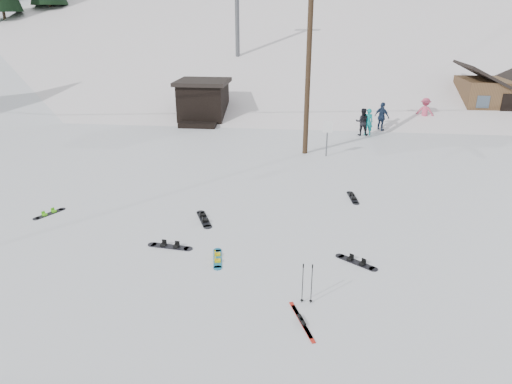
# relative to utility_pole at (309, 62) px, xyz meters

# --- Properties ---
(ground) EXTENTS (200.00, 200.00, 0.00)m
(ground) POSITION_rel_utility_pole_xyz_m (-2.00, -14.00, -4.68)
(ground) COLOR white
(ground) RESTS_ON ground
(ski_slope) EXTENTS (60.00, 85.24, 65.97)m
(ski_slope) POSITION_rel_utility_pole_xyz_m (-2.00, 41.00, -16.68)
(ski_slope) COLOR white
(ski_slope) RESTS_ON ground
(ridge_left) EXTENTS (47.54, 95.03, 58.38)m
(ridge_left) POSITION_rel_utility_pole_xyz_m (-38.00, 34.00, -15.68)
(ridge_left) COLOR white
(ridge_left) RESTS_ON ground
(treeline_crest) EXTENTS (50.00, 6.00, 10.00)m
(treeline_crest) POSITION_rel_utility_pole_xyz_m (-2.00, 72.00, -4.68)
(treeline_crest) COLOR black
(treeline_crest) RESTS_ON ski_slope
(utility_pole) EXTENTS (2.00, 0.26, 9.00)m
(utility_pole) POSITION_rel_utility_pole_xyz_m (0.00, 0.00, 0.00)
(utility_pole) COLOR #3A2819
(utility_pole) RESTS_ON ground
(trail_sign) EXTENTS (0.50, 0.09, 1.85)m
(trail_sign) POSITION_rel_utility_pole_xyz_m (1.10, -0.42, -3.41)
(trail_sign) COLOR #595B60
(trail_sign) RESTS_ON ground
(lift_hut) EXTENTS (3.40, 4.10, 2.75)m
(lift_hut) POSITION_rel_utility_pole_xyz_m (-7.00, 6.94, -3.32)
(lift_hut) COLOR black
(lift_hut) RESTS_ON ground
(lift_tower_near) EXTENTS (2.20, 0.36, 8.00)m
(lift_tower_near) POSITION_rel_utility_pole_xyz_m (-6.00, 16.00, 3.18)
(lift_tower_near) COLOR #595B60
(lift_tower_near) RESTS_ON ski_slope
(cabin) EXTENTS (5.39, 4.40, 3.77)m
(cabin) POSITION_rel_utility_pole_xyz_m (13.00, 10.00, -3.20)
(cabin) COLOR brown
(cabin) RESTS_ON ground
(hero_snowboard) EXTENTS (0.46, 1.31, 0.09)m
(hero_snowboard) POSITION_rel_utility_pole_xyz_m (-2.44, -11.50, -4.66)
(hero_snowboard) COLOR #1975A6
(hero_snowboard) RESTS_ON ground
(hero_skis) EXTENTS (0.67, 1.53, 0.08)m
(hero_skis) POSITION_rel_utility_pole_xyz_m (0.15, -14.22, -4.66)
(hero_skis) COLOR #A91A11
(hero_skis) RESTS_ON ground
(ski_poles) EXTENTS (0.31, 0.08, 1.12)m
(ski_poles) POSITION_rel_utility_pole_xyz_m (0.25, -13.41, -4.11)
(ski_poles) COLOR black
(ski_poles) RESTS_ON ground
(board_scatter_a) EXTENTS (1.50, 0.42, 0.11)m
(board_scatter_a) POSITION_rel_utility_pole_xyz_m (-4.09, -10.93, -4.65)
(board_scatter_a) COLOR black
(board_scatter_a) RESTS_ON ground
(board_scatter_b) EXTENTS (0.83, 1.50, 0.11)m
(board_scatter_b) POSITION_rel_utility_pole_xyz_m (-3.47, -8.80, -4.65)
(board_scatter_b) COLOR black
(board_scatter_b) RESTS_ON ground
(board_scatter_c) EXTENTS (0.73, 1.17, 0.09)m
(board_scatter_c) POSITION_rel_utility_pole_xyz_m (-9.25, -8.97, -4.66)
(board_scatter_c) COLOR black
(board_scatter_c) RESTS_ON ground
(board_scatter_d) EXTENTS (1.19, 0.93, 0.10)m
(board_scatter_d) POSITION_rel_utility_pole_xyz_m (1.70, -11.24, -4.66)
(board_scatter_d) COLOR black
(board_scatter_d) RESTS_ON ground
(board_scatter_f) EXTENTS (0.42, 1.41, 0.10)m
(board_scatter_f) POSITION_rel_utility_pole_xyz_m (2.01, -6.11, -4.66)
(board_scatter_f) COLOR black
(board_scatter_f) RESTS_ON ground
(skier_teal) EXTENTS (0.62, 0.43, 1.63)m
(skier_teal) POSITION_rel_utility_pole_xyz_m (3.67, 4.23, -3.87)
(skier_teal) COLOR #0D8585
(skier_teal) RESTS_ON ground
(skier_dark) EXTENTS (0.82, 0.66, 1.64)m
(skier_dark) POSITION_rel_utility_pole_xyz_m (3.34, 4.19, -3.86)
(skier_dark) COLOR black
(skier_dark) RESTS_ON ground
(skier_pink) EXTENTS (1.29, 0.94, 1.80)m
(skier_pink) POSITION_rel_utility_pole_xyz_m (7.63, 7.27, -3.78)
(skier_pink) COLOR #D64B6E
(skier_pink) RESTS_ON ground
(skier_navy) EXTENTS (1.06, 1.06, 1.80)m
(skier_navy) POSITION_rel_utility_pole_xyz_m (4.64, 5.38, -3.78)
(skier_navy) COLOR #1C2B47
(skier_navy) RESTS_ON ground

